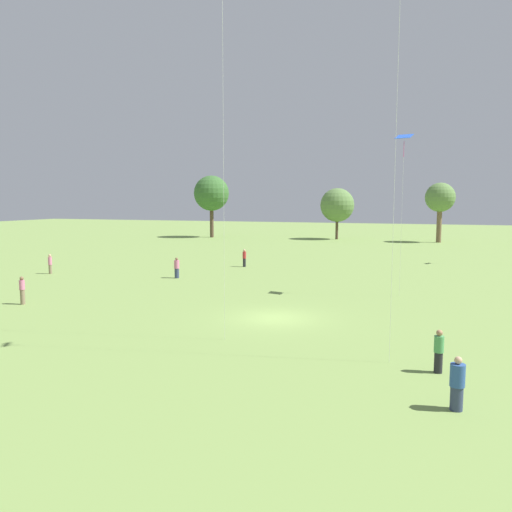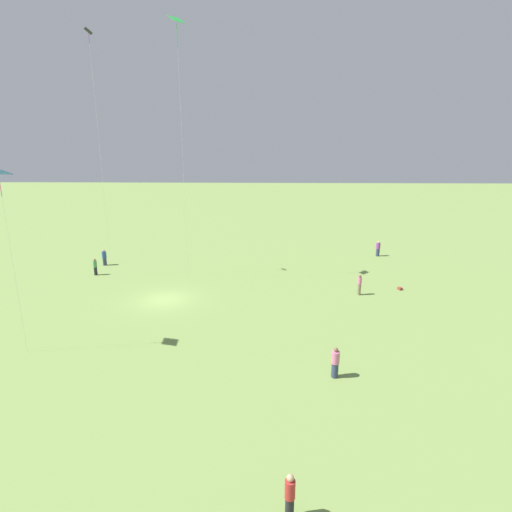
# 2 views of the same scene
# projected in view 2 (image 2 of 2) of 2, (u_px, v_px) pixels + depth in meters

# --- Properties ---
(ground_plane) EXTENTS (240.00, 240.00, 0.00)m
(ground_plane) POSITION_uv_depth(u_px,v_px,m) (164.00, 300.00, 32.54)
(ground_plane) COLOR #7A994C
(person_1) EXTENTS (0.64, 0.64, 1.72)m
(person_1) POSITION_uv_depth(u_px,v_px,m) (104.00, 258.00, 42.14)
(person_1) COLOR #333D5B
(person_1) RESTS_ON ground_plane
(person_2) EXTENTS (0.51, 0.51, 1.67)m
(person_2) POSITION_uv_depth(u_px,v_px,m) (95.00, 267.00, 38.82)
(person_2) COLOR #232328
(person_2) RESTS_ON ground_plane
(person_3) EXTENTS (0.62, 0.62, 1.74)m
(person_3) POSITION_uv_depth(u_px,v_px,m) (335.00, 363.00, 21.28)
(person_3) COLOR #333D5B
(person_3) RESTS_ON ground_plane
(person_4) EXTENTS (0.44, 0.44, 1.74)m
(person_4) POSITION_uv_depth(u_px,v_px,m) (290.00, 497.00, 13.03)
(person_4) COLOR #232328
(person_4) RESTS_ON ground_plane
(person_6) EXTENTS (0.57, 0.57, 1.77)m
(person_6) POSITION_uv_depth(u_px,v_px,m) (378.00, 249.00, 45.77)
(person_6) COLOR #333D5B
(person_6) RESTS_ON ground_plane
(person_7) EXTENTS (0.48, 0.48, 1.78)m
(person_7) POSITION_uv_depth(u_px,v_px,m) (359.00, 285.00, 33.46)
(person_7) COLOR #847056
(person_7) RESTS_ON ground_plane
(kite_0) EXTENTS (1.46, 1.46, 22.17)m
(kite_0) POSITION_uv_depth(u_px,v_px,m) (177.00, 34.00, 31.92)
(kite_0) COLOR green
(kite_0) RESTS_ON ground_plane
(kite_2) EXTENTS (0.84, 0.86, 21.54)m
(kite_2) POSITION_uv_depth(u_px,v_px,m) (91.00, 61.00, 33.47)
(kite_2) COLOR black
(kite_2) RESTS_ON ground_plane
(picnic_bag_0) EXTENTS (0.44, 0.46, 0.22)m
(picnic_bag_0) POSITION_uv_depth(u_px,v_px,m) (400.00, 289.00, 34.86)
(picnic_bag_0) COLOR #933833
(picnic_bag_0) RESTS_ON ground_plane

